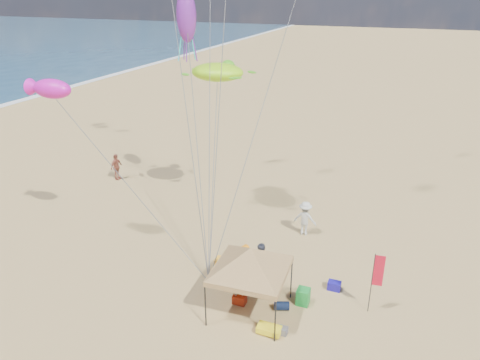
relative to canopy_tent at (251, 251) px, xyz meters
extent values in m
plane|color=tan|center=(-1.85, 0.61, -2.81)|extent=(280.00, 280.00, 0.00)
cylinder|color=black|center=(-1.43, 1.28, -1.91)|extent=(0.05, 0.05, 1.81)
cylinder|color=black|center=(1.28, 1.43, -1.91)|extent=(0.05, 0.05, 1.81)
cylinder|color=black|center=(-1.28, -1.43, -1.91)|extent=(0.05, 0.05, 1.81)
cylinder|color=black|center=(1.43, -1.28, -1.91)|extent=(0.05, 0.05, 1.81)
cube|color=#9E7846|center=(0.00, 0.00, -0.90)|extent=(2.94, 2.94, 0.22)
pyramid|color=#9E7846|center=(0.00, 0.00, 0.11)|extent=(5.47, 5.47, 0.90)
cylinder|color=black|center=(4.41, 1.70, -1.47)|extent=(0.04, 0.04, 2.69)
cube|color=red|center=(4.61, 1.72, -0.85)|extent=(0.39, 0.06, 1.35)
cube|color=#A4240D|center=(-0.57, 0.29, -2.62)|extent=(0.54, 0.38, 0.38)
cube|color=#1B1295|center=(2.87, 2.64, -2.62)|extent=(0.54, 0.38, 0.38)
cylinder|color=black|center=(1.16, 0.53, -2.63)|extent=(0.69, 0.54, 0.36)
cylinder|color=orange|center=(-1.82, 3.90, -2.63)|extent=(0.54, 0.69, 0.36)
cube|color=#198E31|center=(1.86, 1.22, -2.46)|extent=(0.50, 0.50, 0.70)
cube|color=#FFAA1C|center=(-2.17, 2.06, -2.46)|extent=(0.50, 0.50, 0.70)
cube|color=slate|center=(1.60, -0.79, -2.67)|extent=(0.34, 0.30, 0.28)
cube|color=yellow|center=(1.12, -0.97, -2.61)|extent=(0.90, 0.50, 0.24)
imported|color=tan|center=(-0.65, 0.39, -1.90)|extent=(0.79, 0.69, 1.82)
imported|color=#323644|center=(-0.28, 2.24, -1.93)|extent=(0.95, 0.79, 1.76)
imported|color=beige|center=(0.51, 6.83, -1.89)|extent=(1.23, 0.74, 1.85)
imported|color=#A5573F|center=(-13.05, 9.47, -1.92)|extent=(0.49, 1.06, 1.78)
ellipsoid|color=#9CEC13|center=(-4.63, 7.51, 5.18)|extent=(3.15, 2.74, 0.91)
ellipsoid|color=#D915B6|center=(-9.88, 1.56, 5.08)|extent=(2.15, 1.55, 0.86)
ellipsoid|color=purple|center=(-6.44, 7.84, 7.82)|extent=(1.23, 1.23, 2.62)
camera|label=1|loc=(5.06, -13.95, 9.23)|focal=34.21mm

